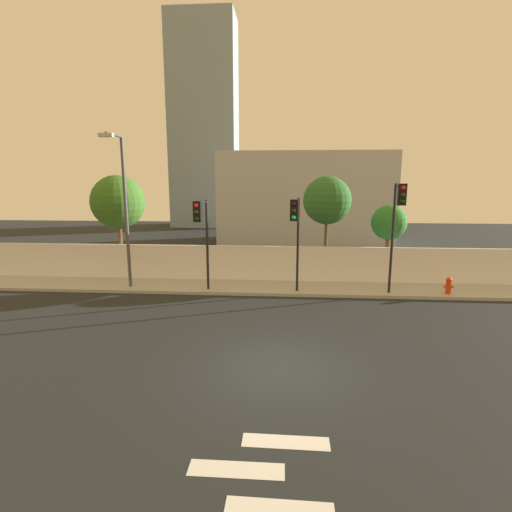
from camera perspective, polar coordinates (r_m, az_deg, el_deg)
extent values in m
plane|color=black|center=(11.70, 3.09, -15.93)|extent=(80.00, 80.00, 0.00)
cube|color=#A5A5A5|center=(19.35, 3.54, -4.69)|extent=(36.00, 2.40, 0.15)
cube|color=white|center=(20.37, 3.61, -1.07)|extent=(36.00, 0.18, 1.80)
cube|color=silver|center=(7.61, 3.43, -32.99)|extent=(1.81, 0.47, 0.01)
cube|color=silver|center=(8.29, -2.89, -28.65)|extent=(1.80, 0.44, 0.01)
cube|color=silver|center=(8.92, 4.35, -25.40)|extent=(1.81, 0.46, 0.01)
cylinder|color=black|center=(18.58, -7.11, 1.56)|extent=(0.12, 0.12, 4.26)
cylinder|color=black|center=(17.77, -7.91, 7.71)|extent=(0.23, 1.26, 0.08)
cube|color=black|center=(17.20, -8.56, 6.41)|extent=(0.36, 0.24, 0.90)
sphere|color=red|center=(17.07, -8.72, 7.28)|extent=(0.18, 0.18, 0.18)
sphere|color=#33260A|center=(17.09, -8.69, 6.35)|extent=(0.18, 0.18, 0.18)
sphere|color=black|center=(17.12, -8.67, 5.41)|extent=(0.18, 0.18, 0.18)
cylinder|color=black|center=(18.24, 6.12, 1.56)|extent=(0.12, 0.12, 4.36)
cylinder|color=black|center=(17.29, 5.95, 7.98)|extent=(0.31, 1.46, 0.08)
cube|color=black|center=(16.58, 5.60, 6.65)|extent=(0.37, 0.25, 0.90)
sphere|color=black|center=(16.45, 5.57, 7.56)|extent=(0.18, 0.18, 0.18)
sphere|color=#33260A|center=(16.47, 5.55, 6.59)|extent=(0.18, 0.18, 0.18)
sphere|color=#19F24C|center=(16.49, 5.53, 5.62)|extent=(0.18, 0.18, 0.18)
cylinder|color=black|center=(18.83, 19.25, 2.31)|extent=(0.12, 0.12, 5.01)
cylinder|color=black|center=(18.08, 20.15, 9.59)|extent=(0.12, 1.17, 0.08)
cube|color=black|center=(17.53, 20.52, 8.40)|extent=(0.35, 0.21, 0.90)
sphere|color=red|center=(17.40, 20.68, 9.26)|extent=(0.18, 0.18, 0.18)
sphere|color=#33260A|center=(17.41, 20.61, 8.35)|extent=(0.18, 0.18, 0.18)
sphere|color=black|center=(17.42, 20.55, 7.43)|extent=(0.18, 0.18, 0.18)
cylinder|color=#4C4C51|center=(19.74, -18.41, 5.87)|extent=(0.16, 0.16, 7.15)
cylinder|color=#4C4C51|center=(18.98, -20.02, 16.27)|extent=(0.15, 1.71, 0.10)
cube|color=beige|center=(18.19, -21.05, 16.14)|extent=(0.61, 0.26, 0.16)
cylinder|color=red|center=(20.07, 26.25, -4.12)|extent=(0.24, 0.24, 0.62)
sphere|color=red|center=(19.99, 26.33, -3.16)|extent=(0.26, 0.26, 0.26)
cylinder|color=red|center=(20.00, 25.80, -4.04)|extent=(0.10, 0.09, 0.09)
cylinder|color=red|center=(20.13, 26.70, -4.03)|extent=(0.10, 0.09, 0.09)
cylinder|color=brown|center=(23.50, -19.11, 1.45)|extent=(0.24, 0.24, 3.30)
sphere|color=#376921|center=(23.25, -19.49, 7.44)|extent=(2.95, 2.95, 2.95)
cylinder|color=brown|center=(21.71, 10.12, 1.46)|extent=(0.19, 0.19, 3.54)
sphere|color=#2C6528|center=(21.45, 10.34, 7.99)|extent=(2.58, 2.58, 2.58)
cylinder|color=brown|center=(22.39, 18.54, 0.08)|extent=(0.24, 0.24, 2.57)
sphere|color=#2C772F|center=(22.14, 18.82, 4.66)|extent=(1.87, 1.87, 1.87)
cube|color=#B2B2B2|center=(34.00, 7.01, 8.34)|extent=(14.22, 6.00, 7.57)
cube|color=gray|center=(47.24, -7.55, 18.41)|extent=(7.36, 5.00, 22.99)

